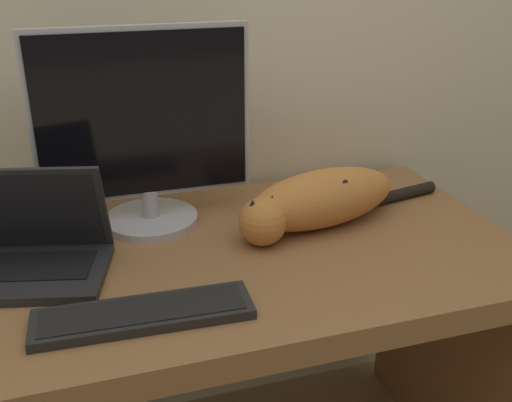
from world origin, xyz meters
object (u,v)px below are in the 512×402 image
Objects in this scene: laptop at (25,253)px; cat at (318,199)px; external_keyboard at (144,314)px; monitor at (145,133)px.

cat is (0.68, 0.03, 0.03)m from laptop.
cat is at bearing 16.09° from laptop.
monitor is at bearing 82.31° from external_keyboard.
external_keyboard is 0.68× the size of cat.
laptop is 0.93× the size of external_keyboard.
external_keyboard is (-0.07, -0.42, -0.23)m from monitor.
monitor is 1.24× the size of external_keyboard.
external_keyboard is 0.54m from cat.
monitor is 0.48m from external_keyboard.
monitor reaches higher than external_keyboard.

